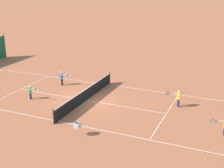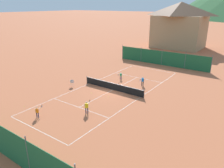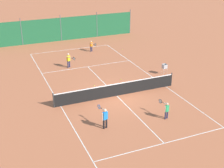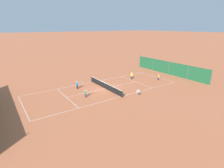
{
  "view_description": "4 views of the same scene",
  "coord_description": "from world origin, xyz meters",
  "px_view_note": "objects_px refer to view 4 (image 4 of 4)",
  "views": [
    {
      "loc": [
        -20.05,
        -10.87,
        9.15
      ],
      "look_at": [
        1.84,
        -1.4,
        0.97
      ],
      "focal_mm": 50.0,
      "sensor_mm": 36.0,
      "label": 1
    },
    {
      "loc": [
        15.46,
        -21.77,
        10.59
      ],
      "look_at": [
        -0.43,
        0.39,
        0.61
      ],
      "focal_mm": 35.0,
      "sensor_mm": 36.0,
      "label": 2
    },
    {
      "loc": [
        8.15,
        18.34,
        9.81
      ],
      "look_at": [
        0.23,
        -0.33,
        0.83
      ],
      "focal_mm": 50.0,
      "sensor_mm": 36.0,
      "label": 3
    },
    {
      "loc": [
        -22.18,
        13.95,
        9.43
      ],
      "look_at": [
        -0.43,
        -1.05,
        0.67
      ],
      "focal_mm": 28.0,
      "sensor_mm": 36.0,
      "label": 4
    }
  ],
  "objects_px": {
    "tennis_ball_mid_court": "(66,107)",
    "tennis_ball_by_net_left": "(124,88)",
    "player_near_service": "(158,77)",
    "tennis_ball_near_corner": "(113,84)",
    "player_far_baseline": "(77,84)",
    "tennis_net": "(105,86)",
    "ball_hopper": "(138,92)",
    "player_far_service": "(86,93)",
    "player_near_baseline": "(131,75)",
    "tennis_ball_service_box": "(170,85)"
  },
  "relations": [
    {
      "from": "tennis_ball_mid_court",
      "to": "tennis_ball_by_net_left",
      "type": "bearing_deg",
      "value": -80.9
    },
    {
      "from": "player_near_service",
      "to": "tennis_ball_near_corner",
      "type": "relative_size",
      "value": 17.09
    },
    {
      "from": "tennis_ball_mid_court",
      "to": "tennis_ball_by_net_left",
      "type": "relative_size",
      "value": 1.0
    },
    {
      "from": "player_far_baseline",
      "to": "tennis_net",
      "type": "bearing_deg",
      "value": -123.12
    },
    {
      "from": "tennis_net",
      "to": "ball_hopper",
      "type": "xyz_separation_m",
      "value": [
        -5.3,
        -2.2,
        0.16
      ]
    },
    {
      "from": "tennis_net",
      "to": "tennis_ball_mid_court",
      "type": "relative_size",
      "value": 139.09
    },
    {
      "from": "tennis_net",
      "to": "player_far_service",
      "type": "bearing_deg",
      "value": 110.25
    },
    {
      "from": "player_near_baseline",
      "to": "tennis_ball_near_corner",
      "type": "xyz_separation_m",
      "value": [
        -0.66,
        4.61,
        -0.73
      ]
    },
    {
      "from": "player_far_service",
      "to": "tennis_ball_near_corner",
      "type": "height_order",
      "value": "player_far_service"
    },
    {
      "from": "player_far_service",
      "to": "player_far_baseline",
      "type": "bearing_deg",
      "value": -6.62
    },
    {
      "from": "player_near_service",
      "to": "player_far_baseline",
      "type": "bearing_deg",
      "value": 73.43
    },
    {
      "from": "player_far_service",
      "to": "player_far_baseline",
      "type": "xyz_separation_m",
      "value": [
        3.9,
        -0.45,
        0.1
      ]
    },
    {
      "from": "player_near_baseline",
      "to": "ball_hopper",
      "type": "bearing_deg",
      "value": 145.92
    },
    {
      "from": "player_near_baseline",
      "to": "player_far_service",
      "type": "bearing_deg",
      "value": 105.73
    },
    {
      "from": "ball_hopper",
      "to": "player_near_baseline",
      "type": "bearing_deg",
      "value": -34.08
    },
    {
      "from": "tennis_net",
      "to": "tennis_ball_mid_court",
      "type": "distance_m",
      "value": 8.25
    },
    {
      "from": "player_far_baseline",
      "to": "tennis_ball_near_corner",
      "type": "xyz_separation_m",
      "value": [
        -1.47,
        -5.88,
        -0.72
      ]
    },
    {
      "from": "player_near_service",
      "to": "player_far_baseline",
      "type": "xyz_separation_m",
      "value": [
        4.17,
        14.02,
        0.09
      ]
    },
    {
      "from": "player_near_service",
      "to": "tennis_ball_mid_court",
      "type": "distance_m",
      "value": 18.05
    },
    {
      "from": "ball_hopper",
      "to": "tennis_ball_near_corner",
      "type": "bearing_deg",
      "value": -0.31
    },
    {
      "from": "tennis_ball_mid_court",
      "to": "tennis_ball_service_box",
      "type": "relative_size",
      "value": 1.0
    },
    {
      "from": "player_far_baseline",
      "to": "tennis_ball_near_corner",
      "type": "relative_size",
      "value": 19.45
    },
    {
      "from": "tennis_ball_by_net_left",
      "to": "tennis_ball_service_box",
      "type": "relative_size",
      "value": 1.0
    },
    {
      "from": "player_far_service",
      "to": "ball_hopper",
      "type": "bearing_deg",
      "value": -120.97
    },
    {
      "from": "tennis_net",
      "to": "player_far_service",
      "type": "distance_m",
      "value": 4.38
    },
    {
      "from": "player_far_service",
      "to": "tennis_ball_near_corner",
      "type": "xyz_separation_m",
      "value": [
        2.42,
        -6.34,
        -0.62
      ]
    },
    {
      "from": "tennis_net",
      "to": "ball_hopper",
      "type": "relative_size",
      "value": 10.31
    },
    {
      "from": "tennis_ball_mid_court",
      "to": "tennis_ball_by_net_left",
      "type": "height_order",
      "value": "same"
    },
    {
      "from": "player_near_service",
      "to": "tennis_ball_by_net_left",
      "type": "relative_size",
      "value": 17.09
    },
    {
      "from": "player_near_service",
      "to": "tennis_ball_by_net_left",
      "type": "bearing_deg",
      "value": 87.94
    },
    {
      "from": "ball_hopper",
      "to": "player_far_service",
      "type": "bearing_deg",
      "value": 59.03
    },
    {
      "from": "player_near_service",
      "to": "tennis_ball_service_box",
      "type": "distance_m",
      "value": 3.29
    },
    {
      "from": "tennis_ball_near_corner",
      "to": "tennis_ball_by_net_left",
      "type": "relative_size",
      "value": 1.0
    },
    {
      "from": "player_near_service",
      "to": "tennis_ball_near_corner",
      "type": "height_order",
      "value": "player_near_service"
    },
    {
      "from": "player_far_baseline",
      "to": "tennis_ball_by_net_left",
      "type": "bearing_deg",
      "value": -122.06
    },
    {
      "from": "player_near_service",
      "to": "tennis_ball_service_box",
      "type": "relative_size",
      "value": 17.09
    },
    {
      "from": "tennis_ball_by_net_left",
      "to": "ball_hopper",
      "type": "height_order",
      "value": "ball_hopper"
    },
    {
      "from": "ball_hopper",
      "to": "player_far_baseline",
      "type": "bearing_deg",
      "value": 37.3
    },
    {
      "from": "player_near_service",
      "to": "ball_hopper",
      "type": "height_order",
      "value": "player_near_service"
    },
    {
      "from": "player_far_service",
      "to": "player_near_baseline",
      "type": "relative_size",
      "value": 0.85
    },
    {
      "from": "player_near_baseline",
      "to": "tennis_ball_by_net_left",
      "type": "relative_size",
      "value": 19.77
    },
    {
      "from": "player_near_baseline",
      "to": "player_near_service",
      "type": "xyz_separation_m",
      "value": [
        -3.36,
        -3.53,
        -0.1
      ]
    },
    {
      "from": "tennis_ball_mid_court",
      "to": "ball_hopper",
      "type": "relative_size",
      "value": 0.07
    },
    {
      "from": "player_far_baseline",
      "to": "ball_hopper",
      "type": "distance_m",
      "value": 9.66
    },
    {
      "from": "player_near_baseline",
      "to": "tennis_ball_service_box",
      "type": "bearing_deg",
      "value": -155.82
    },
    {
      "from": "player_near_baseline",
      "to": "tennis_ball_near_corner",
      "type": "height_order",
      "value": "player_near_baseline"
    },
    {
      "from": "player_near_baseline",
      "to": "player_far_baseline",
      "type": "relative_size",
      "value": 1.02
    },
    {
      "from": "player_far_baseline",
      "to": "ball_hopper",
      "type": "height_order",
      "value": "player_far_baseline"
    },
    {
      "from": "tennis_ball_service_box",
      "to": "tennis_ball_mid_court",
      "type": "bearing_deg",
      "value": 84.01
    },
    {
      "from": "tennis_ball_mid_court",
      "to": "player_far_service",
      "type": "bearing_deg",
      "value": -65.21
    }
  ]
}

